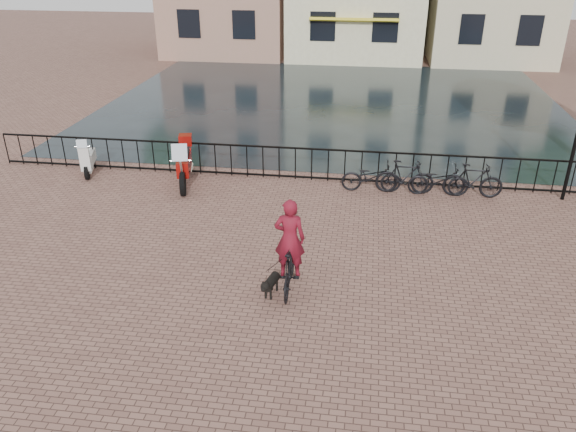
# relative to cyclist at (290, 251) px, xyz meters

# --- Properties ---
(ground) EXTENTS (100.00, 100.00, 0.00)m
(ground) POSITION_rel_cyclist_xyz_m (-0.18, -1.99, -0.91)
(ground) COLOR brown
(ground) RESTS_ON ground
(canal_water) EXTENTS (20.00, 20.00, 0.00)m
(canal_water) POSITION_rel_cyclist_xyz_m (-0.18, 15.31, -0.91)
(canal_water) COLOR black
(canal_water) RESTS_ON ground
(railing) EXTENTS (20.00, 0.05, 1.02)m
(railing) POSITION_rel_cyclist_xyz_m (-0.18, 6.01, -0.41)
(railing) COLOR black
(railing) RESTS_ON ground
(cyclist) EXTENTS (0.77, 1.77, 2.41)m
(cyclist) POSITION_rel_cyclist_xyz_m (0.00, 0.00, 0.00)
(cyclist) COLOR black
(cyclist) RESTS_ON ground
(dog) EXTENTS (0.40, 0.77, 0.50)m
(dog) POSITION_rel_cyclist_xyz_m (-0.34, -0.27, -0.66)
(dog) COLOR black
(dog) RESTS_ON ground
(motorcycle) EXTENTS (1.04, 2.33, 1.62)m
(motorcycle) POSITION_rel_cyclist_xyz_m (-3.90, 5.17, -0.11)
(motorcycle) COLOR maroon
(motorcycle) RESTS_ON ground
(scooter) EXTENTS (0.81, 1.48, 1.32)m
(scooter) POSITION_rel_cyclist_xyz_m (-7.15, 5.61, -0.25)
(scooter) COLOR silver
(scooter) RESTS_ON ground
(parked_bike_0) EXTENTS (1.75, 0.70, 0.90)m
(parked_bike_0) POSITION_rel_cyclist_xyz_m (1.62, 5.41, -0.46)
(parked_bike_0) COLOR black
(parked_bike_0) RESTS_ON ground
(parked_bike_1) EXTENTS (1.67, 0.49, 1.00)m
(parked_bike_1) POSITION_rel_cyclist_xyz_m (2.57, 5.41, -0.41)
(parked_bike_1) COLOR black
(parked_bike_1) RESTS_ON ground
(parked_bike_2) EXTENTS (1.74, 0.67, 0.90)m
(parked_bike_2) POSITION_rel_cyclist_xyz_m (3.52, 5.41, -0.46)
(parked_bike_2) COLOR black
(parked_bike_2) RESTS_ON ground
(parked_bike_3) EXTENTS (1.66, 0.47, 1.00)m
(parked_bike_3) POSITION_rel_cyclist_xyz_m (4.47, 5.41, -0.41)
(parked_bike_3) COLOR black
(parked_bike_3) RESTS_ON ground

